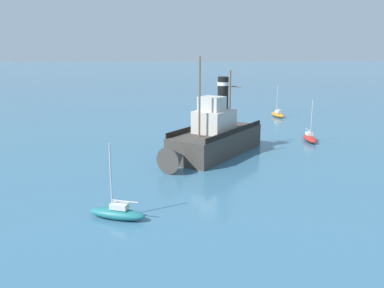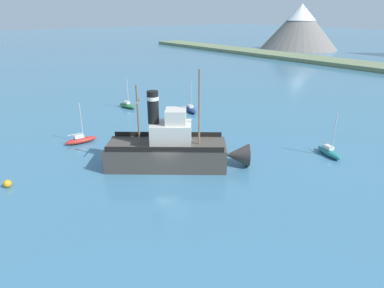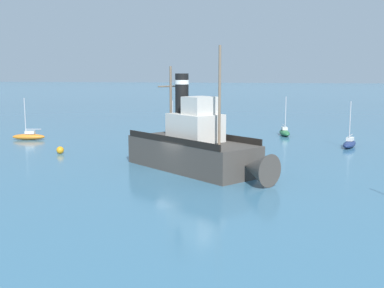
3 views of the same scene
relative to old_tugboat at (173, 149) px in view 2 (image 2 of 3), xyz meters
The scene contains 7 objects.
ground_plane 2.74m from the old_tugboat, 52.75° to the right, with size 600.00×600.00×0.00m, color teal.
old_tugboat is the anchor object (origin of this frame).
sailboat_red 13.19m from the old_tugboat, 156.95° to the right, with size 1.30×3.85×4.90m.
sailboat_navy 20.24m from the old_tugboat, 137.22° to the left, with size 3.95×2.22×4.90m.
sailboat_green 24.19m from the old_tugboat, 163.35° to the left, with size 3.94×1.80×4.90m.
sailboat_teal 17.40m from the old_tugboat, 61.12° to the left, with size 3.94×2.42×4.90m.
mooring_buoy 15.53m from the old_tugboat, 110.06° to the right, with size 0.71×0.71×0.71m, color orange.
Camera 2 is at (25.44, -16.49, 14.94)m, focal length 32.00 mm.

